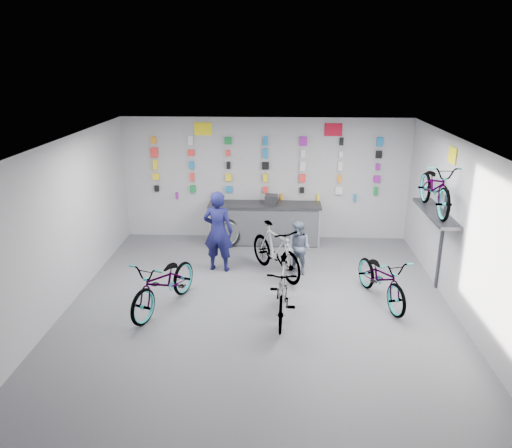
{
  "coord_description": "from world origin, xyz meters",
  "views": [
    {
      "loc": [
        0.32,
        -7.96,
        4.35
      ],
      "look_at": [
        -0.11,
        1.4,
        1.2
      ],
      "focal_mm": 35.0,
      "sensor_mm": 36.0,
      "label": 1
    }
  ],
  "objects_px": {
    "clerk": "(218,231)",
    "customer": "(299,248)",
    "bike_right": "(382,278)",
    "counter": "(265,224)",
    "bike_center": "(282,290)",
    "bike_service": "(276,250)",
    "bike_left": "(164,283)"
  },
  "relations": [
    {
      "from": "bike_right",
      "to": "bike_service",
      "type": "xyz_separation_m",
      "value": [
        -1.97,
        1.13,
        0.07
      ]
    },
    {
      "from": "bike_right",
      "to": "customer",
      "type": "distance_m",
      "value": 1.91
    },
    {
      "from": "bike_right",
      "to": "clerk",
      "type": "distance_m",
      "value": 3.47
    },
    {
      "from": "counter",
      "to": "bike_service",
      "type": "relative_size",
      "value": 1.48
    },
    {
      "from": "counter",
      "to": "clerk",
      "type": "relative_size",
      "value": 1.55
    },
    {
      "from": "bike_left",
      "to": "bike_service",
      "type": "height_order",
      "value": "bike_service"
    },
    {
      "from": "bike_right",
      "to": "counter",
      "type": "bearing_deg",
      "value": 110.46
    },
    {
      "from": "bike_service",
      "to": "customer",
      "type": "height_order",
      "value": "customer"
    },
    {
      "from": "clerk",
      "to": "bike_right",
      "type": "bearing_deg",
      "value": 167.24
    },
    {
      "from": "bike_left",
      "to": "clerk",
      "type": "relative_size",
      "value": 1.1
    },
    {
      "from": "counter",
      "to": "clerk",
      "type": "distance_m",
      "value": 1.95
    },
    {
      "from": "counter",
      "to": "customer",
      "type": "relative_size",
      "value": 2.37
    },
    {
      "from": "counter",
      "to": "bike_center",
      "type": "xyz_separation_m",
      "value": [
        0.42,
        -3.69,
        0.03
      ]
    },
    {
      "from": "counter",
      "to": "bike_left",
      "type": "relative_size",
      "value": 1.4
    },
    {
      "from": "bike_service",
      "to": "customer",
      "type": "bearing_deg",
      "value": -24.88
    },
    {
      "from": "clerk",
      "to": "customer",
      "type": "distance_m",
      "value": 1.72
    },
    {
      "from": "bike_left",
      "to": "clerk",
      "type": "height_order",
      "value": "clerk"
    },
    {
      "from": "counter",
      "to": "bike_right",
      "type": "xyz_separation_m",
      "value": [
        2.25,
        -2.99,
        -0.01
      ]
    },
    {
      "from": "counter",
      "to": "clerk",
      "type": "xyz_separation_m",
      "value": [
        -0.93,
        -1.67,
        0.39
      ]
    },
    {
      "from": "bike_center",
      "to": "clerk",
      "type": "bearing_deg",
      "value": 126.72
    },
    {
      "from": "clerk",
      "to": "customer",
      "type": "relative_size",
      "value": 1.53
    },
    {
      "from": "bike_center",
      "to": "bike_service",
      "type": "xyz_separation_m",
      "value": [
        -0.13,
        1.83,
        0.03
      ]
    },
    {
      "from": "counter",
      "to": "bike_right",
      "type": "relative_size",
      "value": 1.49
    },
    {
      "from": "clerk",
      "to": "customer",
      "type": "height_order",
      "value": "clerk"
    },
    {
      "from": "clerk",
      "to": "customer",
      "type": "xyz_separation_m",
      "value": [
        1.69,
        -0.12,
        -0.3
      ]
    },
    {
      "from": "bike_service",
      "to": "bike_center",
      "type": "bearing_deg",
      "value": -118.76
    },
    {
      "from": "bike_service",
      "to": "customer",
      "type": "xyz_separation_m",
      "value": [
        0.48,
        0.07,
        0.02
      ]
    },
    {
      "from": "counter",
      "to": "customer",
      "type": "xyz_separation_m",
      "value": [
        0.76,
        -1.79,
        0.08
      ]
    },
    {
      "from": "counter",
      "to": "bike_center",
      "type": "height_order",
      "value": "bike_center"
    },
    {
      "from": "bike_right",
      "to": "customer",
      "type": "height_order",
      "value": "customer"
    },
    {
      "from": "counter",
      "to": "bike_center",
      "type": "relative_size",
      "value": 1.56
    },
    {
      "from": "bike_left",
      "to": "bike_center",
      "type": "height_order",
      "value": "bike_center"
    }
  ]
}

